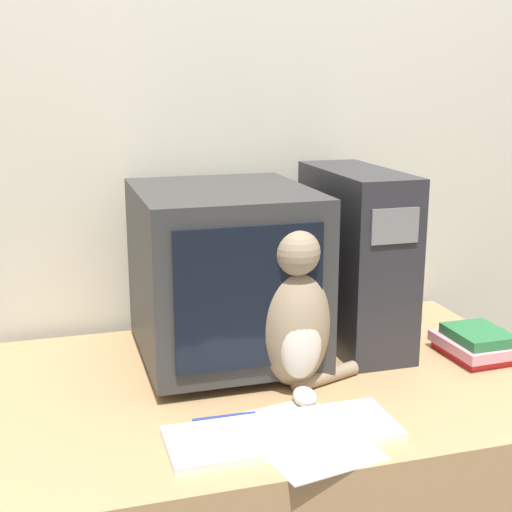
{
  "coord_description": "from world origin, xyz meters",
  "views": [
    {
      "loc": [
        -0.5,
        -1.07,
        1.47
      ],
      "look_at": [
        -0.03,
        0.5,
        1.05
      ],
      "focal_mm": 50.0,
      "sensor_mm": 36.0,
      "label": 1
    }
  ],
  "objects_px": {
    "keyboard": "(283,433)",
    "pen": "(224,417)",
    "crt_monitor": "(224,273)",
    "book_stack": "(475,343)",
    "computer_tower": "(355,257)",
    "cat": "(293,319)"
  },
  "relations": [
    {
      "from": "pen",
      "to": "computer_tower",
      "type": "bearing_deg",
      "value": 37.82
    },
    {
      "from": "computer_tower",
      "to": "crt_monitor",
      "type": "bearing_deg",
      "value": -177.2
    },
    {
      "from": "crt_monitor",
      "to": "cat",
      "type": "bearing_deg",
      "value": -61.54
    },
    {
      "from": "computer_tower",
      "to": "pen",
      "type": "relative_size",
      "value": 3.45
    },
    {
      "from": "book_stack",
      "to": "pen",
      "type": "height_order",
      "value": "book_stack"
    },
    {
      "from": "keyboard",
      "to": "book_stack",
      "type": "xyz_separation_m",
      "value": [
        0.61,
        0.26,
        0.03
      ]
    },
    {
      "from": "crt_monitor",
      "to": "keyboard",
      "type": "distance_m",
      "value": 0.49
    },
    {
      "from": "crt_monitor",
      "to": "keyboard",
      "type": "height_order",
      "value": "crt_monitor"
    },
    {
      "from": "computer_tower",
      "to": "cat",
      "type": "xyz_separation_m",
      "value": [
        -0.25,
        -0.22,
        -0.07
      ]
    },
    {
      "from": "keyboard",
      "to": "book_stack",
      "type": "height_order",
      "value": "book_stack"
    },
    {
      "from": "keyboard",
      "to": "book_stack",
      "type": "bearing_deg",
      "value": 23.43
    },
    {
      "from": "crt_monitor",
      "to": "cat",
      "type": "xyz_separation_m",
      "value": [
        0.11,
        -0.21,
        -0.06
      ]
    },
    {
      "from": "book_stack",
      "to": "computer_tower",
      "type": "bearing_deg",
      "value": 142.6
    },
    {
      "from": "computer_tower",
      "to": "pen",
      "type": "height_order",
      "value": "computer_tower"
    },
    {
      "from": "book_stack",
      "to": "pen",
      "type": "bearing_deg",
      "value": -167.76
    },
    {
      "from": "computer_tower",
      "to": "cat",
      "type": "relative_size",
      "value": 1.21
    },
    {
      "from": "pen",
      "to": "cat",
      "type": "bearing_deg",
      "value": 32.05
    },
    {
      "from": "computer_tower",
      "to": "book_stack",
      "type": "distance_m",
      "value": 0.38
    },
    {
      "from": "crt_monitor",
      "to": "computer_tower",
      "type": "bearing_deg",
      "value": 2.8
    },
    {
      "from": "keyboard",
      "to": "pen",
      "type": "height_order",
      "value": "keyboard"
    },
    {
      "from": "crt_monitor",
      "to": "book_stack",
      "type": "height_order",
      "value": "crt_monitor"
    },
    {
      "from": "crt_monitor",
      "to": "pen",
      "type": "relative_size",
      "value": 3.58
    }
  ]
}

